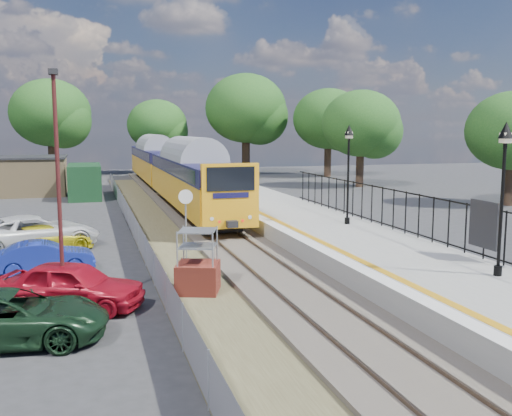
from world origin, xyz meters
name	(u,v)px	position (x,y,z in m)	size (l,w,h in m)	color
ground	(281,284)	(0.00, 0.00, 0.00)	(120.00, 120.00, 0.00)	#2D2D30
track_bed	(210,234)	(-0.47, 9.67, 0.09)	(5.90, 80.00, 0.29)	#473F38
platform	(309,228)	(4.20, 8.00, 0.45)	(5.00, 70.00, 0.90)	gray
platform_edge	(270,220)	(2.14, 8.00, 0.90)	(0.90, 70.00, 0.01)	silver
victorian_lamp_south	(504,163)	(5.50, -4.00, 4.30)	(0.44, 0.44, 4.60)	black
victorian_lamp_north	(349,151)	(5.30, 6.00, 4.30)	(0.44, 0.44, 4.60)	black
palisade_fence	(416,214)	(6.55, 2.24, 1.84)	(0.12, 26.00, 2.00)	black
wire_fence	(130,220)	(-4.20, 12.00, 0.60)	(0.06, 52.00, 1.20)	#999EA3
outbuilding	(28,177)	(-10.91, 31.21, 1.52)	(10.80, 10.10, 3.12)	tan
tree_line	(163,117)	(1.40, 42.00, 6.61)	(56.80, 43.80, 11.88)	#332319
train	(169,167)	(0.00, 27.64, 2.34)	(2.82, 40.83, 3.51)	orange
brick_plinth	(198,263)	(-2.95, -0.30, 1.02)	(1.68, 1.68, 2.12)	#983426
speed_sign	(186,212)	(-2.50, 4.63, 1.97)	(0.58, 0.11, 2.88)	#999EA3
carpark_lamp	(58,175)	(-7.05, -0.77, 3.96)	(0.25, 0.50, 6.93)	#481818
car_green	(9,317)	(-8.23, -3.27, 0.67)	(2.21, 4.80, 1.33)	black
car_red	(73,285)	(-6.79, -0.82, 0.72)	(1.69, 4.20, 1.43)	#B01022
car_blue	(44,257)	(-7.90, 4.08, 0.59)	(1.24, 3.56, 1.17)	navy
car_yellow	(47,238)	(-8.05, 8.01, 0.57)	(1.60, 3.94, 1.14)	gold
car_white	(34,233)	(-8.61, 8.39, 0.78)	(2.58, 5.60, 1.56)	silver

